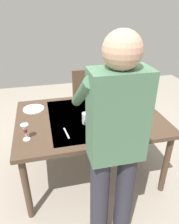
{
  "coord_description": "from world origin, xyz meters",
  "views": [
    {
      "loc": [
        0.45,
        1.88,
        1.82
      ],
      "look_at": [
        0.0,
        0.0,
        0.79
      ],
      "focal_mm": 34.07,
      "sensor_mm": 36.0,
      "label": 1
    }
  ],
  "objects_px": {
    "chair_near": "(87,97)",
    "serving_bowl_pasta": "(124,96)",
    "wine_glass_left": "(25,129)",
    "water_cup_far_left": "(86,118)",
    "wine_bottle": "(95,126)",
    "dining_table": "(90,122)",
    "dinner_plate_near": "(34,109)",
    "wine_glass_right": "(148,102)",
    "water_cup_near_left": "(120,112)",
    "water_cup_far_right": "(98,97)",
    "water_cup_near_right": "(108,113)",
    "person_server": "(115,144)"
  },
  "relations": [
    {
      "from": "dining_table",
      "to": "dinner_plate_near",
      "type": "distance_m",
      "value": 0.64
    },
    {
      "from": "dining_table",
      "to": "wine_glass_left",
      "type": "bearing_deg",
      "value": 23.69
    },
    {
      "from": "person_server",
      "to": "water_cup_far_right",
      "type": "relative_size",
      "value": 16.48
    },
    {
      "from": "wine_glass_right",
      "to": "dinner_plate_near",
      "type": "height_order",
      "value": "wine_glass_right"
    },
    {
      "from": "water_cup_far_right",
      "to": "dinner_plate_near",
      "type": "relative_size",
      "value": 0.45
    },
    {
      "from": "dining_table",
      "to": "wine_glass_left",
      "type": "relative_size",
      "value": 9.89
    },
    {
      "from": "water_cup_near_left",
      "to": "chair_near",
      "type": "bearing_deg",
      "value": -82.96
    },
    {
      "from": "serving_bowl_pasta",
      "to": "dinner_plate_near",
      "type": "distance_m",
      "value": 1.07
    },
    {
      "from": "wine_glass_right",
      "to": "water_cup_far_left",
      "type": "xyz_separation_m",
      "value": [
        0.71,
        0.1,
        -0.05
      ]
    },
    {
      "from": "person_server",
      "to": "dinner_plate_near",
      "type": "height_order",
      "value": "person_server"
    },
    {
      "from": "water_cup_near_left",
      "to": "dinner_plate_near",
      "type": "bearing_deg",
      "value": -22.69
    },
    {
      "from": "wine_glass_right",
      "to": "person_server",
      "type": "bearing_deg",
      "value": 49.58
    },
    {
      "from": "wine_glass_right",
      "to": "serving_bowl_pasta",
      "type": "bearing_deg",
      "value": -68.94
    },
    {
      "from": "dining_table",
      "to": "water_cup_near_right",
      "type": "height_order",
      "value": "water_cup_near_right"
    },
    {
      "from": "person_server",
      "to": "wine_bottle",
      "type": "bearing_deg",
      "value": -86.85
    },
    {
      "from": "wine_bottle",
      "to": "serving_bowl_pasta",
      "type": "xyz_separation_m",
      "value": [
        -0.55,
        -0.69,
        -0.08
      ]
    },
    {
      "from": "person_server",
      "to": "water_cup_far_right",
      "type": "bearing_deg",
      "value": -99.83
    },
    {
      "from": "person_server",
      "to": "water_cup_near_left",
      "type": "height_order",
      "value": "person_server"
    },
    {
      "from": "water_cup_far_left",
      "to": "dining_table",
      "type": "bearing_deg",
      "value": -118.53
    },
    {
      "from": "chair_near",
      "to": "water_cup_far_right",
      "type": "xyz_separation_m",
      "value": [
        0.01,
        0.57,
        0.26
      ]
    },
    {
      "from": "wine_glass_right",
      "to": "chair_near",
      "type": "bearing_deg",
      "value": -64.23
    },
    {
      "from": "water_cup_near_left",
      "to": "water_cup_far_right",
      "type": "height_order",
      "value": "water_cup_far_right"
    },
    {
      "from": "wine_glass_left",
      "to": "water_cup_far_right",
      "type": "relative_size",
      "value": 1.47
    },
    {
      "from": "wine_glass_left",
      "to": "water_cup_far_right",
      "type": "bearing_deg",
      "value": -142.26
    },
    {
      "from": "chair_near",
      "to": "wine_bottle",
      "type": "bearing_deg",
      "value": 79.89
    },
    {
      "from": "wine_glass_right",
      "to": "water_cup_near_left",
      "type": "distance_m",
      "value": 0.34
    },
    {
      "from": "dining_table",
      "to": "dinner_plate_near",
      "type": "height_order",
      "value": "dinner_plate_near"
    },
    {
      "from": "water_cup_near_right",
      "to": "serving_bowl_pasta",
      "type": "relative_size",
      "value": 0.31
    },
    {
      "from": "chair_near",
      "to": "wine_glass_right",
      "type": "relative_size",
      "value": 6.03
    },
    {
      "from": "dining_table",
      "to": "chair_near",
      "type": "height_order",
      "value": "chair_near"
    },
    {
      "from": "wine_glass_left",
      "to": "water_cup_far_left",
      "type": "bearing_deg",
      "value": -165.03
    },
    {
      "from": "water_cup_far_left",
      "to": "wine_glass_left",
      "type": "bearing_deg",
      "value": 14.97
    },
    {
      "from": "water_cup_far_left",
      "to": "serving_bowl_pasta",
      "type": "height_order",
      "value": "water_cup_far_left"
    },
    {
      "from": "wine_glass_left",
      "to": "water_cup_near_right",
      "type": "bearing_deg",
      "value": -164.95
    },
    {
      "from": "chair_near",
      "to": "serving_bowl_pasta",
      "type": "height_order",
      "value": "chair_near"
    },
    {
      "from": "water_cup_near_right",
      "to": "water_cup_far_right",
      "type": "distance_m",
      "value": 0.41
    },
    {
      "from": "water_cup_near_left",
      "to": "dinner_plate_near",
      "type": "xyz_separation_m",
      "value": [
        0.88,
        -0.37,
        -0.04
      ]
    },
    {
      "from": "wine_glass_left",
      "to": "serving_bowl_pasta",
      "type": "bearing_deg",
      "value": -152.0
    },
    {
      "from": "dining_table",
      "to": "wine_glass_left",
      "type": "xyz_separation_m",
      "value": [
        0.63,
        0.28,
        0.17
      ]
    },
    {
      "from": "water_cup_far_right",
      "to": "wine_glass_left",
      "type": "bearing_deg",
      "value": 37.74
    },
    {
      "from": "person_server",
      "to": "water_cup_near_right",
      "type": "distance_m",
      "value": 0.79
    },
    {
      "from": "chair_near",
      "to": "water_cup_far_left",
      "type": "height_order",
      "value": "chair_near"
    },
    {
      "from": "wine_glass_left",
      "to": "water_cup_far_left",
      "type": "distance_m",
      "value": 0.58
    },
    {
      "from": "water_cup_near_left",
      "to": "serving_bowl_pasta",
      "type": "height_order",
      "value": "water_cup_near_left"
    },
    {
      "from": "person_server",
      "to": "wine_glass_right",
      "type": "height_order",
      "value": "person_server"
    },
    {
      "from": "serving_bowl_pasta",
      "to": "water_cup_far_right",
      "type": "bearing_deg",
      "value": -4.05
    },
    {
      "from": "chair_near",
      "to": "wine_bottle",
      "type": "height_order",
      "value": "wine_bottle"
    },
    {
      "from": "wine_glass_left",
      "to": "dinner_plate_near",
      "type": "xyz_separation_m",
      "value": [
        -0.06,
        -0.57,
        -0.1
      ]
    },
    {
      "from": "wine_bottle",
      "to": "dinner_plate_near",
      "type": "relative_size",
      "value": 1.29
    },
    {
      "from": "dining_table",
      "to": "dinner_plate_near",
      "type": "relative_size",
      "value": 6.49
    }
  ]
}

